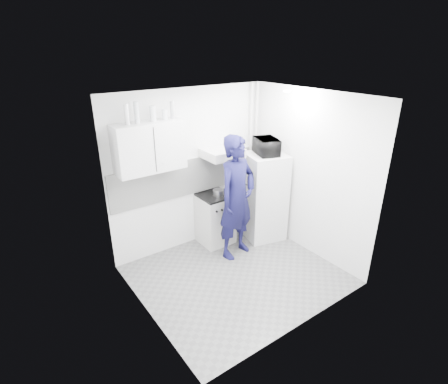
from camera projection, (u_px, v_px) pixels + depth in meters
floor at (237, 275)px, 5.22m from camera, size 2.80×2.80×0.00m
ceiling at (240, 96)px, 4.20m from camera, size 2.80×2.80×0.00m
wall_back at (191, 170)px, 5.64m from camera, size 2.80×0.00×2.80m
wall_left at (141, 224)px, 3.96m from camera, size 0.00×2.60×2.60m
wall_right at (309, 174)px, 5.46m from camera, size 0.00×2.60×2.60m
person at (237, 198)px, 5.39m from camera, size 0.81×0.62×1.98m
stove at (215, 219)px, 5.96m from camera, size 0.53×0.53×0.85m
fridge at (264, 197)px, 6.01m from camera, size 0.76×0.76×1.52m
stove_top at (215, 196)px, 5.78m from camera, size 0.51×0.51×0.03m
saucepan at (218, 192)px, 5.74m from camera, size 0.18×0.18×0.10m
microwave at (267, 146)px, 5.66m from camera, size 0.56×0.47×0.27m
bottle_b at (127, 115)px, 4.55m from camera, size 0.07×0.07×0.27m
bottle_c at (136, 113)px, 4.62m from camera, size 0.07×0.07×0.29m
canister_a at (153, 114)px, 4.76m from camera, size 0.08×0.08×0.21m
canister_b at (165, 115)px, 4.87m from camera, size 0.08×0.08×0.15m
bottle_e at (172, 110)px, 4.91m from camera, size 0.06×0.06×0.25m
upper_cabinet at (149, 147)px, 4.89m from camera, size 1.00×0.35×0.70m
range_hood at (222, 153)px, 5.59m from camera, size 0.60×0.50×0.14m
backsplash at (191, 176)px, 5.67m from camera, size 2.74×0.03×0.60m
pipe_a at (255, 157)px, 6.28m from camera, size 0.05×0.05×2.60m
pipe_b at (250, 158)px, 6.21m from camera, size 0.04×0.04×2.60m
ceiling_spot_fixture at (287, 91)px, 4.90m from camera, size 0.10×0.10×0.02m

